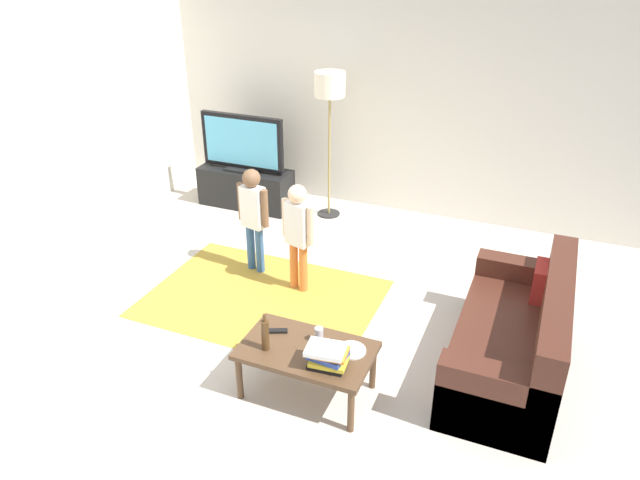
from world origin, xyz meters
TOP-DOWN VIEW (x-y plane):
  - ground at (0.00, 0.00)m, footprint 7.80×7.80m
  - wall_back at (0.00, 3.00)m, footprint 6.00×0.12m
  - wall_left at (-3.00, 0.00)m, footprint 0.12×6.00m
  - area_rug at (-0.52, 0.39)m, footprint 2.20×1.60m
  - tv_stand at (-1.75, 2.30)m, footprint 1.20×0.44m
  - tv at (-1.75, 2.28)m, footprint 1.10×0.28m
  - couch at (1.88, 0.22)m, footprint 0.80×1.80m
  - floor_lamp at (-0.65, 2.45)m, footprint 0.36×0.36m
  - child_near_tv at (-0.84, 0.87)m, footprint 0.37×0.18m
  - child_center at (-0.27, 0.70)m, footprint 0.36×0.19m
  - coffee_table at (0.41, -0.66)m, footprint 1.00×0.60m
  - book_stack at (0.63, -0.78)m, footprint 0.31×0.26m
  - bottle at (0.13, -0.78)m, footprint 0.06×0.06m
  - tv_remote at (0.11, -0.56)m, footprint 0.18×0.11m
  - soda_can at (0.46, -0.54)m, footprint 0.07×0.07m
  - plate at (0.74, -0.56)m, footprint 0.22×0.22m

SIDE VIEW (x-z plane):
  - ground at x=0.00m, z-range 0.00..0.00m
  - area_rug at x=-0.52m, z-range 0.00..0.01m
  - tv_stand at x=-1.75m, z-range -0.01..0.49m
  - couch at x=1.88m, z-range -0.14..0.72m
  - coffee_table at x=0.41m, z-range 0.16..0.58m
  - plate at x=0.74m, z-range 0.42..0.44m
  - tv_remote at x=0.11m, z-range 0.42..0.44m
  - soda_can at x=0.46m, z-range 0.42..0.54m
  - book_stack at x=0.63m, z-range 0.42..0.59m
  - bottle at x=0.13m, z-range 0.40..0.71m
  - child_center at x=-0.27m, z-range 0.11..1.23m
  - child_near_tv at x=-0.84m, z-range 0.11..1.24m
  - tv at x=-1.75m, z-range 0.49..1.20m
  - wall_back at x=0.00m, z-range 0.00..2.70m
  - wall_left at x=-3.00m, z-range 0.00..2.70m
  - floor_lamp at x=-0.65m, z-range 0.65..2.43m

